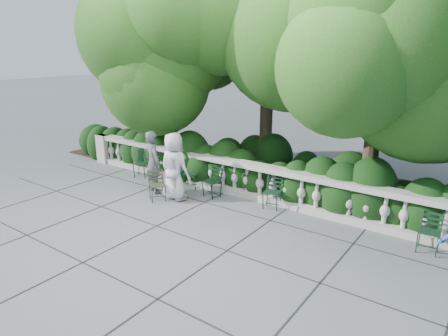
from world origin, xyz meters
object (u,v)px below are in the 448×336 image
Objects in this scene: chair_weathered at (159,202)px; person_casual_man at (175,169)px; chair_e at (270,210)px; person_woman_grey at (153,162)px; chair_a at (176,186)px; person_businessman at (174,166)px; chair_f at (425,255)px; chair_c at (190,189)px; chair_d at (208,198)px; chair_b at (140,178)px.

person_casual_man is at bearing 19.30° from chair_weathered.
chair_e is 1.00× the size of chair_weathered.
person_woman_grey is at bearing 11.56° from person_casual_man.
chair_a is 1.36m from person_businessman.
chair_f and chair_weathered have the same top height.
person_woman_grey reaches higher than chair_c.
chair_f is 7.05m from person_woman_grey.
chair_c and chair_weathered have the same top height.
chair_weathered is 0.51× the size of person_casual_man.
person_businessman is (-0.72, -0.54, 0.91)m from chair_d.
person_casual_man is at bearing -59.77° from chair_a.
person_woman_grey is (-0.65, 0.50, 0.89)m from chair_weathered.
chair_b is 0.47× the size of person_woman_grey.
person_businessman reaches higher than chair_weathered.
person_woman_grey is at bearing -149.82° from chair_c.
chair_e is at bearing -16.94° from chair_c.
chair_weathered is (-6.32, -1.07, 0.00)m from chair_f.
chair_f is at bearing -164.18° from person_casual_man.
chair_d is 5.45m from chair_f.
chair_weathered is (-0.03, -1.23, 0.00)m from chair_c.
chair_b is (-1.42, -0.11, 0.00)m from chair_a.
chair_e is at bearing 17.75° from chair_d.
chair_d is 0.47× the size of person_woman_grey.
chair_f is 0.47× the size of person_woman_grey.
chair_weathered is at bearing 70.18° from person_businessman.
chair_b is 4.61m from chair_e.
person_casual_man reaches higher than chair_weathered.
chair_d is (1.39, -0.22, 0.00)m from chair_a.
chair_e is 0.47× the size of person_woman_grey.
chair_a is 1.27m from person_casual_man.
chair_f is (6.83, -0.16, 0.00)m from chair_a.
chair_e is at bearing -18.95° from chair_b.
person_woman_grey is at bearing -150.98° from chair_d.
chair_weathered is at bearing -120.41° from chair_d.
chair_c is 1.24m from chair_weathered.
chair_d is at bearing -31.80° from chair_c.
person_woman_grey is (-6.97, -0.57, 0.89)m from chair_f.
chair_c is 2.65m from chair_e.
chair_c is 1.00× the size of chair_d.
chair_a is 0.54m from chair_c.
person_casual_man reaches higher than chair_c.
person_businessman reaches higher than chair_a.
chair_b is 1.00× the size of chair_weathered.
chair_c is at bearing 175.76° from chair_d.
person_woman_grey is 0.79m from person_casual_man.
chair_e is (2.65, 0.01, 0.00)m from chair_c.
person_businessman is (-6.17, -0.60, 0.91)m from chair_f.
person_casual_man is (-0.74, -0.50, 0.83)m from chair_d.
chair_c is at bearing -17.17° from chair_b.
chair_c is (1.96, 0.11, 0.00)m from chair_b.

